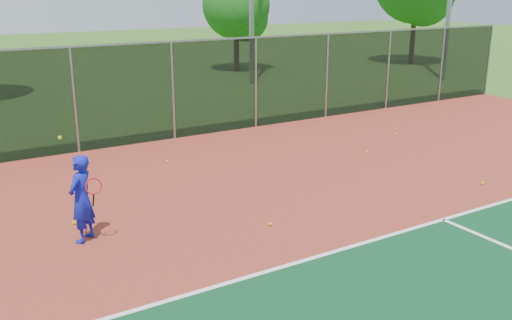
{
  "coord_description": "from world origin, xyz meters",
  "views": [
    {
      "loc": [
        -6.88,
        -4.21,
        4.56
      ],
      "look_at": [
        -1.26,
        5.0,
        1.3
      ],
      "focal_mm": 40.0,
      "sensor_mm": 36.0,
      "label": 1
    }
  ],
  "objects": [
    {
      "name": "practice_ball_5",
      "position": [
        -1.23,
        9.68,
        0.06
      ],
      "size": [
        0.07,
        0.07,
        0.07
      ],
      "primitive_type": "sphere",
      "color": "#ADC617",
      "rests_on": "court_apron"
    },
    {
      "name": "practice_ball_3",
      "position": [
        6.24,
        8.61,
        0.06
      ],
      "size": [
        0.07,
        0.07,
        0.07
      ],
      "primitive_type": "sphere",
      "color": "#ADC617",
      "rests_on": "court_apron"
    },
    {
      "name": "ground",
      "position": [
        0.0,
        0.0,
        0.0
      ],
      "size": [
        120.0,
        120.0,
        0.0
      ],
      "primitive_type": "plane",
      "color": "#2F5D1A",
      "rests_on": "ground"
    },
    {
      "name": "practice_ball_4",
      "position": [
        -1.17,
        4.6,
        0.06
      ],
      "size": [
        0.07,
        0.07,
        0.07
      ],
      "primitive_type": "sphere",
      "color": "#ADC617",
      "rests_on": "court_apron"
    },
    {
      "name": "fence_back",
      "position": [
        0.0,
        12.0,
        1.56
      ],
      "size": [
        30.0,
        0.06,
        3.03
      ],
      "color": "black",
      "rests_on": "court_apron"
    },
    {
      "name": "practice_ball_0",
      "position": [
        4.54,
        4.03,
        0.06
      ],
      "size": [
        0.07,
        0.07,
        0.07
      ],
      "primitive_type": "sphere",
      "color": "#ADC617",
      "rests_on": "court_apron"
    },
    {
      "name": "practice_ball_6",
      "position": [
        -4.51,
        6.69,
        0.06
      ],
      "size": [
        0.07,
        0.07,
        0.07
      ],
      "primitive_type": "sphere",
      "color": "#ADC617",
      "rests_on": "court_apron"
    },
    {
      "name": "court_apron",
      "position": [
        0.0,
        2.0,
        0.01
      ],
      "size": [
        30.0,
        20.0,
        0.02
      ],
      "primitive_type": "cube",
      "color": "#983626",
      "rests_on": "ground"
    },
    {
      "name": "tree_back_mid",
      "position": [
        9.37,
        24.32,
        3.48
      ],
      "size": [
        3.78,
        3.78,
        5.55
      ],
      "color": "#331D12",
      "rests_on": "ground"
    },
    {
      "name": "practice_ball_1",
      "position": [
        4.02,
        7.52,
        0.06
      ],
      "size": [
        0.07,
        0.07,
        0.07
      ],
      "primitive_type": "sphere",
      "color": "#ADC617",
      "rests_on": "court_apron"
    },
    {
      "name": "tennis_player",
      "position": [
        -4.51,
        5.84,
        0.85
      ],
      "size": [
        0.71,
        0.77,
        2.04
      ],
      "color": "#131BB3",
      "rests_on": "court_apron"
    }
  ]
}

